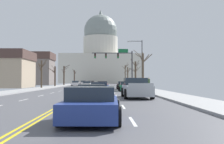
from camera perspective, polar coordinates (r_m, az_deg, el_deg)
ground at (r=39.02m, az=-5.03°, el=-3.81°), size 20.00×180.00×0.20m
signal_gantry at (r=52.26m, az=1.27°, el=2.68°), size 7.91×0.41×7.35m
street_lamp_right at (r=42.46m, az=5.94°, el=2.63°), size 2.40×0.24×7.57m
capitol_building at (r=123.93m, az=-2.45°, el=3.22°), size 35.20×20.53×33.87m
sedan_near_00 at (r=48.72m, az=-2.02°, el=-2.74°), size 2.20×4.37×1.23m
sedan_near_01 at (r=42.87m, az=2.42°, el=-2.86°), size 2.14×4.49×1.24m
sedan_near_02 at (r=35.54m, az=3.09°, el=-3.12°), size 2.07×4.27×1.23m
sedan_near_03 at (r=28.27m, az=-2.61°, el=-3.46°), size 2.16×4.40×1.24m
pickup_truck_near_04 at (r=22.41m, az=5.16°, el=-3.55°), size 2.35×5.31×1.64m
sedan_near_05 at (r=16.08m, az=-4.22°, el=-4.87°), size 2.01×4.58×1.22m
sedan_near_06 at (r=9.97m, az=-4.25°, el=-6.84°), size 2.17×4.70×1.23m
sedan_oncoming_00 at (r=58.51m, az=-5.30°, el=-2.56°), size 2.16×4.70×1.20m
sedan_oncoming_01 at (r=67.81m, az=-7.73°, el=-2.41°), size 2.12×4.36×1.23m
sedan_oncoming_02 at (r=81.37m, az=-4.39°, el=-2.31°), size 2.03×4.38×1.19m
sedan_oncoming_03 at (r=90.25m, az=-6.12°, el=-2.24°), size 2.06×4.26×1.21m
flank_building_00 at (r=55.05m, az=-21.83°, el=0.57°), size 9.82×9.70×6.93m
flank_building_01 at (r=80.60m, az=-16.66°, el=0.67°), size 12.30×8.92×9.23m
bare_tree_00 at (r=85.68m, az=2.83°, el=-0.36°), size 2.19×1.71×6.79m
bare_tree_01 at (r=73.08m, az=-10.10°, el=-0.62°), size 2.01×1.69×5.35m
bare_tree_02 at (r=41.93m, az=6.57°, el=0.66°), size 2.86×1.73×6.05m
bare_tree_03 at (r=60.34m, az=-12.01°, el=-0.75°), size 1.75×1.20×4.54m
bare_tree_04 at (r=56.87m, az=4.97°, el=-0.20°), size 2.37×1.88×5.76m
bare_tree_05 at (r=88.80m, az=-7.97°, el=-0.97°), size 1.48×2.06×4.92m
bare_tree_06 at (r=77.16m, az=3.33°, el=-0.72°), size 2.43×1.82×5.01m
bare_tree_07 at (r=47.70m, az=-14.70°, el=-0.13°), size 1.94×1.80×5.09m
pedestrian_00 at (r=36.29m, az=6.82°, el=-2.29°), size 0.35×0.34×1.69m
pedestrian_01 at (r=39.54m, az=7.81°, el=-2.24°), size 0.35×0.34×1.69m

